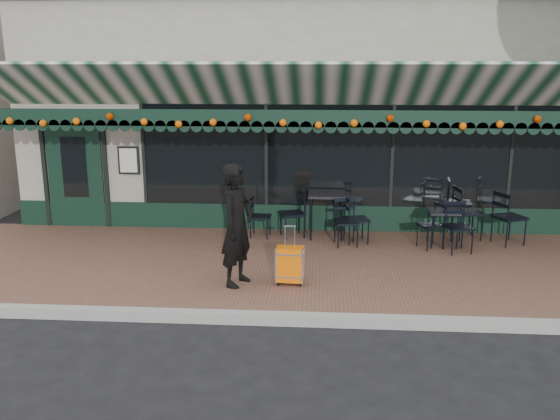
# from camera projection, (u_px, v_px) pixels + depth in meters

# --- Properties ---
(ground) EXTENTS (80.00, 80.00, 0.00)m
(ground) POSITION_uv_depth(u_px,v_px,m) (315.00, 322.00, 7.86)
(ground) COLOR black
(ground) RESTS_ON ground
(sidewalk) EXTENTS (18.00, 4.00, 0.15)m
(sidewalk) POSITION_uv_depth(u_px,v_px,m) (316.00, 267.00, 9.77)
(sidewalk) COLOR brown
(sidewalk) RESTS_ON ground
(curb) EXTENTS (18.00, 0.16, 0.15)m
(curb) POSITION_uv_depth(u_px,v_px,m) (315.00, 320.00, 7.76)
(curb) COLOR #9E9E99
(curb) RESTS_ON ground
(restaurant_building) EXTENTS (12.00, 9.60, 4.50)m
(restaurant_building) POSITION_uv_depth(u_px,v_px,m) (320.00, 107.00, 14.89)
(restaurant_building) COLOR gray
(restaurant_building) RESTS_ON ground
(woman) EXTENTS (0.64, 0.77, 1.80)m
(woman) POSITION_uv_depth(u_px,v_px,m) (237.00, 225.00, 8.61)
(woman) COLOR black
(woman) RESTS_ON sidewalk
(suitcase) EXTENTS (0.40, 0.24, 0.90)m
(suitcase) POSITION_uv_depth(u_px,v_px,m) (290.00, 265.00, 8.74)
(suitcase) COLOR orange
(suitcase) RESTS_ON sidewalk
(cafe_table_a) EXTENTS (0.52, 0.52, 0.65)m
(cafe_table_a) POSITION_uv_depth(u_px,v_px,m) (443.00, 214.00, 10.55)
(cafe_table_a) COLOR black
(cafe_table_a) RESTS_ON sidewalk
(cafe_table_b) EXTENTS (0.68, 0.68, 0.84)m
(cafe_table_b) POSITION_uv_depth(u_px,v_px,m) (327.00, 197.00, 11.05)
(cafe_table_b) COLOR black
(cafe_table_b) RESTS_ON sidewalk
(chair_a_left) EXTENTS (0.53, 0.53, 0.81)m
(chair_a_left) POSITION_uv_depth(u_px,v_px,m) (431.00, 226.00, 10.45)
(chair_a_left) COLOR black
(chair_a_left) RESTS_ON sidewalk
(chair_a_right) EXTENTS (0.57, 0.57, 1.00)m
(chair_a_right) POSITION_uv_depth(u_px,v_px,m) (467.00, 212.00, 10.99)
(chair_a_right) COLOR black
(chair_a_right) RESTS_ON sidewalk
(chair_a_front) EXTENTS (0.53, 0.53, 0.88)m
(chair_a_front) POSITION_uv_depth(u_px,v_px,m) (458.00, 228.00, 10.20)
(chair_a_front) COLOR black
(chair_a_front) RESTS_ON sidewalk
(chair_a_extra) EXTENTS (0.64, 0.64, 0.98)m
(chair_a_extra) POSITION_uv_depth(u_px,v_px,m) (509.00, 218.00, 10.65)
(chair_a_extra) COLOR black
(chair_a_extra) RESTS_ON sidewalk
(chair_b_left) EXTENTS (0.56, 0.56, 0.88)m
(chair_b_left) POSITION_uv_depth(u_px,v_px,m) (292.00, 214.00, 11.11)
(chair_b_left) COLOR black
(chair_b_left) RESTS_ON sidewalk
(chair_b_right) EXTENTS (0.51, 0.51, 0.86)m
(chair_b_right) POSITION_uv_depth(u_px,v_px,m) (356.00, 220.00, 10.76)
(chair_b_right) COLOR black
(chair_b_right) RESTS_ON sidewalk
(chair_b_front) EXTENTS (0.48, 0.48, 0.85)m
(chair_b_front) POSITION_uv_depth(u_px,v_px,m) (346.00, 223.00, 10.59)
(chair_b_front) COLOR black
(chair_b_front) RESTS_ON sidewalk
(chair_solo) EXTENTS (0.42, 0.42, 0.77)m
(chair_solo) POSITION_uv_depth(u_px,v_px,m) (260.00, 217.00, 11.13)
(chair_solo) COLOR black
(chair_solo) RESTS_ON sidewalk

